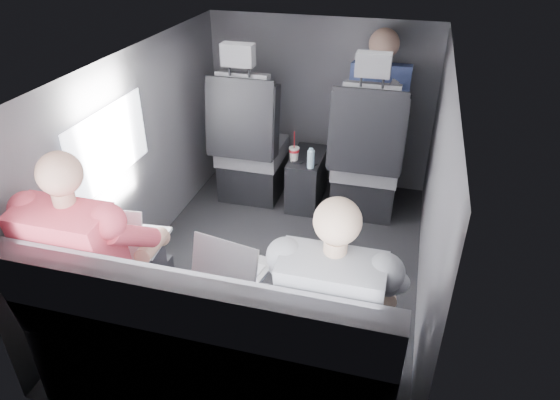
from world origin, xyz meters
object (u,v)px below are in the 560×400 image
(front_seat_right, at_px, (366,165))
(passenger_rear_left, at_px, (99,263))
(center_console, at_px, (307,179))
(laptop_white, at_px, (120,238))
(water_bottle, at_px, (311,159))
(front_seat_left, at_px, (250,151))
(laptop_silver, at_px, (232,265))
(laptop_black, at_px, (331,273))
(rear_bench, at_px, (213,354))
(soda_cup, at_px, (294,154))
(passenger_rear_right, at_px, (335,309))
(passenger_front_right, at_px, (378,107))

(front_seat_right, height_order, passenger_rear_left, front_seat_right)
(center_console, xyz_separation_m, laptop_white, (-0.58, -1.65, 0.44))
(front_seat_right, distance_m, water_bottle, 0.42)
(front_seat_left, bearing_deg, laptop_silver, -74.26)
(laptop_black, bearing_deg, rear_bench, -146.12)
(center_console, xyz_separation_m, water_bottle, (0.06, -0.19, 0.27))
(rear_bench, height_order, soda_cup, rear_bench)
(passenger_rear_right, bearing_deg, rear_bench, -169.58)
(passenger_rear_left, bearing_deg, laptop_white, 91.35)
(laptop_silver, bearing_deg, front_seat_left, 105.74)
(front_seat_left, height_order, passenger_rear_right, front_seat_left)
(front_seat_left, height_order, front_seat_right, same)
(front_seat_right, relative_size, soda_cup, 5.37)
(rear_bench, xyz_separation_m, soda_cup, (-0.08, 1.83, 0.15))
(center_console, height_order, passenger_rear_left, passenger_rear_left)
(passenger_rear_right, height_order, passenger_front_right, passenger_front_right)
(soda_cup, height_order, passenger_front_right, passenger_front_right)
(laptop_black, distance_m, passenger_front_right, 1.85)
(center_console, bearing_deg, front_seat_left, -174.93)
(water_bottle, xyz_separation_m, passenger_rear_left, (-0.64, -1.66, 0.16))
(laptop_black, xyz_separation_m, passenger_rear_right, (0.06, -0.22, -0.01))
(passenger_rear_left, bearing_deg, rear_bench, -9.35)
(water_bottle, relative_size, laptop_black, 0.44)
(front_seat_right, distance_m, soda_cup, 0.54)
(front_seat_left, height_order, rear_bench, front_seat_left)
(water_bottle, bearing_deg, center_console, 108.84)
(soda_cup, relative_size, laptop_silver, 0.66)
(soda_cup, bearing_deg, front_seat_right, 7.59)
(passenger_rear_right, bearing_deg, front_seat_left, 118.24)
(rear_bench, height_order, water_bottle, rear_bench)
(rear_bench, distance_m, passenger_rear_right, 0.61)
(laptop_white, height_order, passenger_rear_right, passenger_rear_right)
(front_seat_left, relative_size, passenger_front_right, 1.40)
(laptop_silver, height_order, passenger_rear_right, passenger_rear_right)
(water_bottle, xyz_separation_m, passenger_front_right, (0.41, 0.40, 0.29))
(center_console, relative_size, rear_bench, 0.30)
(front_seat_left, distance_m, passenger_rear_right, 2.06)
(passenger_rear_left, bearing_deg, passenger_rear_right, 0.03)
(passenger_rear_left, bearing_deg, water_bottle, 68.91)
(center_console, distance_m, soda_cup, 0.29)
(front_seat_right, bearing_deg, passenger_rear_left, -119.62)
(front_seat_left, bearing_deg, front_seat_right, 0.00)
(passenger_rear_left, bearing_deg, laptop_silver, 14.24)
(soda_cup, height_order, laptop_silver, laptop_silver)
(center_console, relative_size, laptop_silver, 1.35)
(laptop_white, height_order, passenger_front_right, passenger_front_right)
(center_console, xyz_separation_m, rear_bench, (-0.00, -1.94, 0.11))
(front_seat_right, bearing_deg, water_bottle, -159.32)
(passenger_rear_right, bearing_deg, passenger_front_right, 91.27)
(passenger_rear_right, bearing_deg, passenger_rear_left, -179.97)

